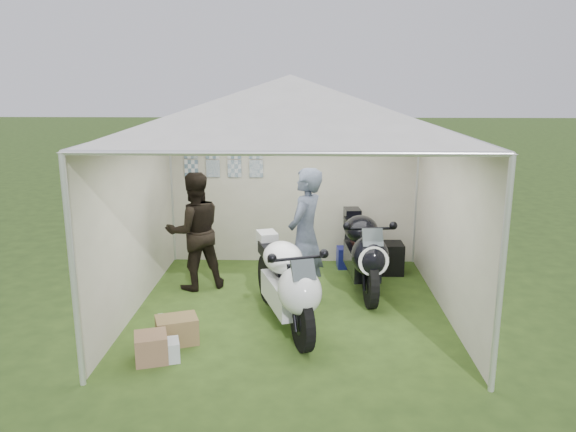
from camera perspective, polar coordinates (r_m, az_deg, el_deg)
name	(u,v)px	position (r m, az deg, el deg)	size (l,w,h in m)	color
ground	(290,307)	(7.54, 0.22, -9.26)	(80.00, 80.00, 0.00)	#2B4217
canopy_tent	(290,110)	(6.99, 0.25, 10.70)	(5.66, 5.66, 3.00)	silver
motorcycle_white	(287,281)	(6.77, -0.15, -6.63)	(0.94, 2.08, 1.05)	black
motorcycle_black	(363,249)	(8.02, 7.60, -3.39)	(0.59, 2.19, 1.08)	black
paddock_stand	(351,257)	(9.09, 6.41, -4.20)	(0.44, 0.28, 0.33)	#252BBF
person_dark_jacket	(195,231)	(8.08, -9.46, -1.53)	(0.82, 0.64, 1.69)	black
person_blue_jacket	(305,236)	(7.44, 1.77, -2.08)	(0.67, 0.44, 1.83)	slate
equipment_box	(387,258)	(8.88, 10.01, -4.23)	(0.48, 0.39, 0.48)	black
crate_0	(176,328)	(6.75, -11.29, -11.14)	(0.40, 0.31, 0.27)	white
crate_1	(151,348)	(6.33, -13.73, -12.86)	(0.34, 0.34, 0.30)	brown
crate_2	(165,351)	(6.32, -12.37, -13.23)	(0.30, 0.25, 0.22)	#B0B4B8
crate_3	(177,330)	(6.66, -11.22, -11.29)	(0.46, 0.33, 0.31)	brown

